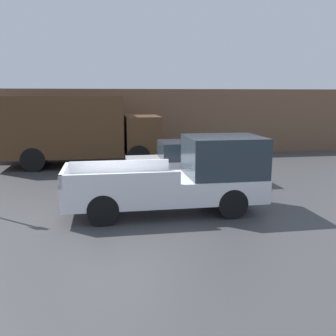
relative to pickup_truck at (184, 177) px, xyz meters
The scene contains 6 objects.
ground_plane 2.19m from the pickup_truck, behind, with size 60.00×60.00×0.00m, color #3D3D3F.
building_wall 10.51m from the pickup_truck, 100.72° to the left, with size 28.00×0.15×3.58m.
pickup_truck is the anchor object (origin of this frame).
car 3.48m from the pickup_truck, 72.82° to the left, with size 4.82×1.91×1.58m.
delivery_truck 8.52m from the pickup_truck, 114.78° to the left, with size 7.30×2.59×3.22m.
newspaper_box 9.98m from the pickup_truck, 89.24° to the left, with size 0.45×0.40×1.12m.
Camera 1 is at (-0.20, -10.13, 3.24)m, focal length 40.00 mm.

